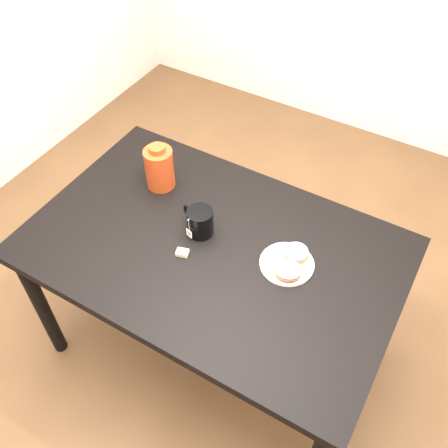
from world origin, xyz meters
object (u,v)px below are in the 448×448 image
(table, at_px, (213,259))
(teabag_pouch, at_px, (182,253))
(plate, at_px, (287,263))
(mug, at_px, (200,222))
(bagel_front, at_px, (288,271))
(bagel_package, at_px, (159,168))
(bagel_back, at_px, (296,253))

(table, distance_m, teabag_pouch, 0.15)
(plate, xyz_separation_m, mug, (-0.36, -0.02, 0.05))
(bagel_front, height_order, bagel_package, bagel_package)
(plate, height_order, bagel_back, bagel_back)
(bagel_front, height_order, mug, mug)
(bagel_package, bearing_deg, teabag_pouch, -43.47)
(table, height_order, plate, plate)
(mug, relative_size, teabag_pouch, 3.50)
(mug, distance_m, teabag_pouch, 0.14)
(bagel_front, relative_size, mug, 0.61)
(bagel_front, distance_m, teabag_pouch, 0.39)
(bagel_back, bearing_deg, plate, -104.83)
(table, height_order, bagel_front, bagel_front)
(plate, relative_size, teabag_pouch, 4.40)
(plate, relative_size, bagel_front, 2.07)
(table, height_order, teabag_pouch, teabag_pouch)
(plate, distance_m, teabag_pouch, 0.39)
(mug, distance_m, bagel_package, 0.32)
(bagel_package, bearing_deg, plate, -10.68)
(bagel_front, distance_m, bagel_package, 0.69)
(mug, bearing_deg, bagel_package, 170.68)
(plate, distance_m, bagel_package, 0.66)
(bagel_front, xyz_separation_m, mug, (-0.38, 0.02, 0.03))
(table, relative_size, bagel_back, 12.85)
(bagel_back, relative_size, bagel_package, 0.54)
(plate, relative_size, bagel_package, 0.98)
(bagel_back, relative_size, teabag_pouch, 2.42)
(table, height_order, mug, mug)
(bagel_back, bearing_deg, teabag_pouch, -151.65)
(plate, bearing_deg, teabag_pouch, -157.01)
(table, relative_size, bagel_front, 14.62)
(mug, bearing_deg, table, -7.15)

